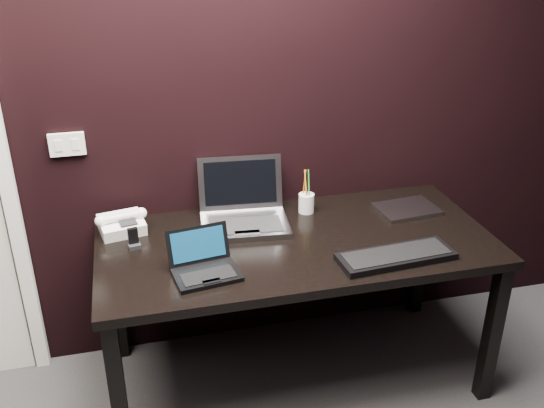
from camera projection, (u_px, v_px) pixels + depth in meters
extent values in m
plane|color=black|center=(208.00, 93.00, 2.66)|extent=(4.00, 0.00, 4.00)
cube|color=white|center=(5.00, 172.00, 2.56)|extent=(0.06, 0.05, 2.11)
cube|color=silver|center=(67.00, 144.00, 2.60)|extent=(0.15, 0.02, 0.10)
cube|color=silver|center=(58.00, 146.00, 2.58)|extent=(0.03, 0.01, 0.05)
cube|color=silver|center=(75.00, 144.00, 2.59)|extent=(0.03, 0.01, 0.05)
cube|color=black|center=(296.00, 244.00, 2.63)|extent=(1.70, 0.80, 0.04)
cube|color=black|center=(118.00, 397.00, 2.31)|extent=(0.06, 0.06, 0.70)
cube|color=black|center=(492.00, 334.00, 2.65)|extent=(0.06, 0.06, 0.70)
cube|color=black|center=(116.00, 296.00, 2.92)|extent=(0.06, 0.06, 0.70)
cube|color=black|center=(420.00, 255.00, 3.27)|extent=(0.06, 0.06, 0.70)
cube|color=black|center=(207.00, 275.00, 2.35)|extent=(0.27, 0.21, 0.02)
cube|color=black|center=(208.00, 275.00, 2.32)|extent=(0.22, 0.12, 0.00)
cube|color=black|center=(212.00, 281.00, 2.29)|extent=(0.07, 0.04, 0.00)
cube|color=black|center=(198.00, 244.00, 2.40)|extent=(0.25, 0.09, 0.14)
cube|color=#092A44|center=(198.00, 244.00, 2.40)|extent=(0.22, 0.07, 0.12)
cube|color=gray|center=(245.00, 225.00, 2.71)|extent=(0.41, 0.31, 0.03)
cube|color=black|center=(246.00, 225.00, 2.68)|extent=(0.33, 0.18, 0.00)
cube|color=#A3A4A9|center=(248.00, 233.00, 2.61)|extent=(0.11, 0.05, 0.00)
cube|color=#A1A0A6|center=(240.00, 182.00, 2.81)|extent=(0.39, 0.11, 0.24)
cube|color=black|center=(240.00, 183.00, 2.80)|extent=(0.34, 0.09, 0.20)
cube|color=black|center=(396.00, 256.00, 2.46)|extent=(0.49, 0.20, 0.03)
cube|color=black|center=(396.00, 253.00, 2.46)|extent=(0.45, 0.16, 0.00)
cube|color=#96979B|center=(407.00, 209.00, 2.87)|extent=(0.30, 0.23, 0.02)
cube|color=white|center=(122.00, 226.00, 2.67)|extent=(0.22, 0.20, 0.08)
cylinder|color=silver|center=(121.00, 217.00, 2.64)|extent=(0.18, 0.07, 0.04)
sphere|color=white|center=(101.00, 221.00, 2.61)|extent=(0.06, 0.06, 0.05)
sphere|color=white|center=(141.00, 213.00, 2.67)|extent=(0.06, 0.06, 0.05)
cube|color=black|center=(128.00, 222.00, 2.62)|extent=(0.08, 0.07, 0.01)
cube|color=black|center=(133.00, 238.00, 2.54)|extent=(0.04, 0.03, 0.09)
cube|color=black|center=(135.00, 246.00, 2.55)|extent=(0.06, 0.04, 0.02)
cylinder|color=silver|center=(306.00, 203.00, 2.84)|extent=(0.09, 0.09, 0.09)
cylinder|color=#BF5512|center=(304.00, 183.00, 2.81)|extent=(0.01, 0.03, 0.14)
cylinder|color=#24872D|center=(309.00, 184.00, 2.80)|extent=(0.01, 0.02, 0.14)
cylinder|color=black|center=(308.00, 183.00, 2.81)|extent=(0.01, 0.02, 0.14)
cylinder|color=#CB6E13|center=(306.00, 184.00, 2.79)|extent=(0.01, 0.03, 0.14)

